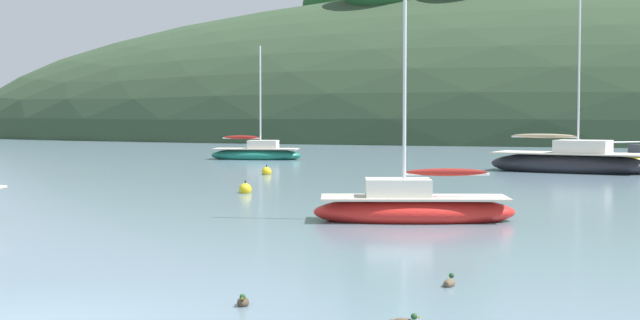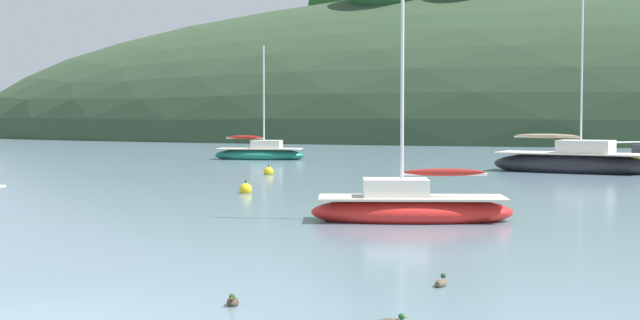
{
  "view_description": "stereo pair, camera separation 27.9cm",
  "coord_description": "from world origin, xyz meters",
  "px_view_note": "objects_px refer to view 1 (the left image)",
  "views": [
    {
      "loc": [
        6.65,
        -12.02,
        2.96
      ],
      "look_at": [
        0.0,
        20.0,
        1.2
      ],
      "focal_mm": 54.95,
      "sensor_mm": 36.0,
      "label": 1
    },
    {
      "loc": [
        6.92,
        -11.97,
        2.96
      ],
      "look_at": [
        0.0,
        20.0,
        1.2
      ],
      "focal_mm": 54.95,
      "sensor_mm": 36.0,
      "label": 2
    }
  ],
  "objects_px": {
    "sailboat_yellow_far": "(257,153)",
    "mooring_buoy_channel": "(267,172)",
    "sailboat_red_portside": "(413,208)",
    "duck_lone_right": "(243,302)",
    "sailboat_cream_ketch": "(571,162)",
    "mooring_buoy_inner": "(245,189)",
    "duck_lead": "(449,283)"
  },
  "relations": [
    {
      "from": "mooring_buoy_channel",
      "to": "mooring_buoy_inner",
      "type": "xyz_separation_m",
      "value": [
        1.67,
        -9.16,
        0.0
      ]
    },
    {
      "from": "mooring_buoy_inner",
      "to": "duck_lead",
      "type": "height_order",
      "value": "mooring_buoy_inner"
    },
    {
      "from": "mooring_buoy_channel",
      "to": "duck_lone_right",
      "type": "relative_size",
      "value": 1.28
    },
    {
      "from": "mooring_buoy_channel",
      "to": "duck_lone_right",
      "type": "height_order",
      "value": "mooring_buoy_channel"
    },
    {
      "from": "sailboat_cream_ketch",
      "to": "mooring_buoy_channel",
      "type": "height_order",
      "value": "sailboat_cream_ketch"
    },
    {
      "from": "sailboat_cream_ketch",
      "to": "duck_lead",
      "type": "bearing_deg",
      "value": -96.36
    },
    {
      "from": "mooring_buoy_inner",
      "to": "duck_lead",
      "type": "relative_size",
      "value": 1.27
    },
    {
      "from": "mooring_buoy_channel",
      "to": "mooring_buoy_inner",
      "type": "relative_size",
      "value": 1.0
    },
    {
      "from": "sailboat_yellow_far",
      "to": "mooring_buoy_channel",
      "type": "distance_m",
      "value": 12.67
    },
    {
      "from": "sailboat_cream_ketch",
      "to": "duck_lone_right",
      "type": "relative_size",
      "value": 25.98
    },
    {
      "from": "sailboat_red_portside",
      "to": "mooring_buoy_inner",
      "type": "height_order",
      "value": "sailboat_red_portside"
    },
    {
      "from": "sailboat_yellow_far",
      "to": "mooring_buoy_channel",
      "type": "relative_size",
      "value": 12.3
    },
    {
      "from": "duck_lone_right",
      "to": "sailboat_red_portside",
      "type": "bearing_deg",
      "value": 83.57
    },
    {
      "from": "duck_lead",
      "to": "sailboat_cream_ketch",
      "type": "bearing_deg",
      "value": 83.64
    },
    {
      "from": "duck_lone_right",
      "to": "sailboat_cream_ketch",
      "type": "bearing_deg",
      "value": 79.0
    },
    {
      "from": "sailboat_red_portside",
      "to": "sailboat_yellow_far",
      "type": "distance_m",
      "value": 30.85
    },
    {
      "from": "sailboat_cream_ketch",
      "to": "sailboat_yellow_far",
      "type": "bearing_deg",
      "value": 155.65
    },
    {
      "from": "mooring_buoy_channel",
      "to": "mooring_buoy_inner",
      "type": "distance_m",
      "value": 9.31
    },
    {
      "from": "mooring_buoy_inner",
      "to": "duck_lone_right",
      "type": "relative_size",
      "value": 1.28
    },
    {
      "from": "sailboat_yellow_far",
      "to": "mooring_buoy_channel",
      "type": "xyz_separation_m",
      "value": [
        3.79,
        -12.08,
        -0.22
      ]
    },
    {
      "from": "sailboat_red_portside",
      "to": "mooring_buoy_inner",
      "type": "bearing_deg",
      "value": 132.69
    },
    {
      "from": "mooring_buoy_inner",
      "to": "duck_lone_right",
      "type": "distance_m",
      "value": 19.3
    },
    {
      "from": "duck_lead",
      "to": "duck_lone_right",
      "type": "bearing_deg",
      "value": -142.7
    },
    {
      "from": "sailboat_yellow_far",
      "to": "mooring_buoy_channel",
      "type": "bearing_deg",
      "value": -72.58
    },
    {
      "from": "sailboat_cream_ketch",
      "to": "mooring_buoy_inner",
      "type": "xyz_separation_m",
      "value": [
        -11.55,
        -13.54,
        -0.33
      ]
    },
    {
      "from": "duck_lead",
      "to": "duck_lone_right",
      "type": "xyz_separation_m",
      "value": [
        -2.91,
        -2.22,
        0.0
      ]
    },
    {
      "from": "sailboat_cream_ketch",
      "to": "mooring_buoy_channel",
      "type": "bearing_deg",
      "value": -161.65
    },
    {
      "from": "sailboat_red_portside",
      "to": "duck_lone_right",
      "type": "xyz_separation_m",
      "value": [
        -1.28,
        -11.4,
        -0.3
      ]
    },
    {
      "from": "mooring_buoy_channel",
      "to": "duck_lone_right",
      "type": "xyz_separation_m",
      "value": [
        6.98,
        -27.71,
        -0.07
      ]
    },
    {
      "from": "sailboat_yellow_far",
      "to": "duck_lone_right",
      "type": "bearing_deg",
      "value": -74.85
    },
    {
      "from": "sailboat_red_portside",
      "to": "sailboat_yellow_far",
      "type": "bearing_deg",
      "value": 113.01
    },
    {
      "from": "sailboat_red_portside",
      "to": "mooring_buoy_channel",
      "type": "xyz_separation_m",
      "value": [
        -8.27,
        16.31,
        -0.23
      ]
    }
  ]
}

